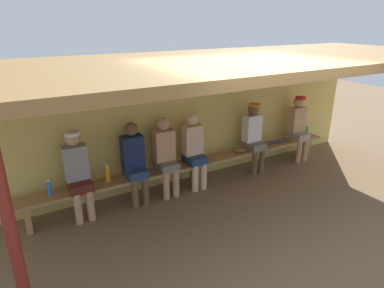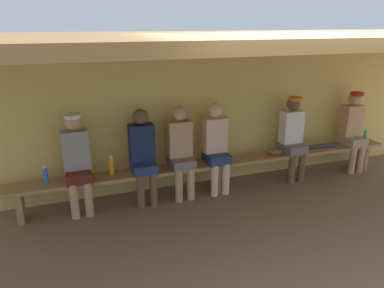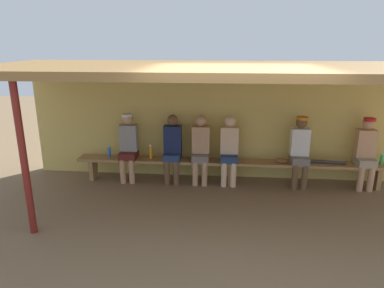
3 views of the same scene
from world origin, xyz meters
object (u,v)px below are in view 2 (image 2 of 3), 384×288
Objects in this scene: player_near_post at (77,159)px; player_in_white at (143,153)px; player_in_red at (181,148)px; baseball_glove_dark_brown at (275,152)px; player_leftmost at (293,135)px; baseball_bat at (316,146)px; player_middle at (353,128)px; bench at (218,166)px; player_in_blue at (216,144)px; water_bottle_orange at (111,165)px; water_bottle_green at (45,175)px; water_bottle_blue at (365,135)px.

player_near_post reaches higher than player_in_white.
player_in_red is 5.56× the size of baseball_glove_dark_brown.
player_leftmost is (3.29, 0.00, 0.00)m from player_near_post.
baseball_bat is at bearing -0.06° from player_in_white.
bench is at bearing -179.92° from player_middle.
player_in_blue is 4.85× the size of water_bottle_orange.
water_bottle_orange is at bearing 179.06° from bench.
water_bottle_orange is 2.53m from baseball_glove_dark_brown.
player_middle reaches higher than water_bottle_green.
baseball_bat is at bearing -178.39° from water_bottle_blue.
player_leftmost is 1.19m from player_middle.
baseball_bat is at bearing -179.72° from player_middle.
player_near_post is at bearing 180.00° from player_leftmost.
player_near_post is 3.29m from player_leftmost.
water_bottle_orange is (0.43, 0.02, -0.15)m from player_near_post.
player_leftmost is 5.71× the size of water_bottle_green.
player_leftmost is (1.29, 0.00, 0.36)m from bench.
water_bottle_blue is (3.39, 0.03, -0.16)m from player_in_red.
baseball_bat is at bearing 25.59° from baseball_glove_dark_brown.
player_middle is (3.06, 0.00, 0.02)m from player_in_red.
water_bottle_blue is at bearing 0.31° from player_near_post.
water_bottle_blue is at bearing 0.44° from player_in_red.
player_in_red is (1.42, -0.00, -0.02)m from player_near_post.
baseball_bat is (3.76, -0.00, -0.25)m from player_near_post.
baseball_glove_dark_brown is at bearing -0.67° from player_in_white.
player_near_post reaches higher than water_bottle_blue.
player_middle is 0.37m from water_bottle_blue.
player_in_red is (-0.58, 0.00, 0.34)m from bench.
player_middle reaches higher than baseball_bat.
player_in_white is (-0.55, 0.00, 0.00)m from player_in_red.
player_leftmost is 1.01× the size of player_in_blue.
player_leftmost is at bearing 0.02° from player_in_blue.
baseball_glove_dark_brown is at bearing -171.03° from baseball_bat.
player_middle reaches higher than baseball_glove_dark_brown.
water_bottle_orange is at bearing -179.96° from water_bottle_blue.
water_bottle_green is at bearing 180.00° from water_bottle_blue.
player_middle is (4.48, 0.00, 0.00)m from player_near_post.
player_leftmost is at bearing 180.00° from player_middle.
player_leftmost is at bearing -0.40° from water_bottle_green.
player_in_red is 4.85× the size of water_bottle_orange.
player_in_red reaches higher than baseball_glove_dark_brown.
baseball_bat is (0.48, -0.00, -0.25)m from player_leftmost.
player_in_red reaches higher than water_bottle_blue.
bench is 26.68× the size of water_bottle_blue.
player_in_white is at bearing -1.19° from water_bottle_green.
player_near_post is 1.01× the size of player_in_blue.
water_bottle_orange is (-1.56, 0.03, 0.20)m from bench.
water_bottle_orange reaches higher than baseball_glove_dark_brown.
player_near_post is 2.97m from baseball_glove_dark_brown.
player_in_blue reaches higher than water_bottle_orange.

